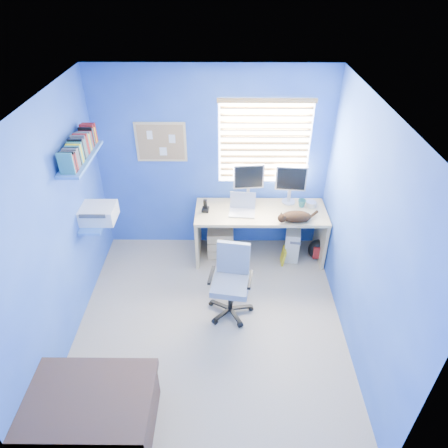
{
  "coord_description": "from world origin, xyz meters",
  "views": [
    {
      "loc": [
        0.18,
        -3.11,
        3.56
      ],
      "look_at": [
        0.15,
        0.65,
        0.95
      ],
      "focal_mm": 32.0,
      "sensor_mm": 36.0,
      "label": 1
    }
  ],
  "objects_px": {
    "laptop": "(242,206)",
    "cat": "(296,217)",
    "desk": "(260,234)",
    "office_chair": "(231,289)",
    "tower_pc": "(292,241)"
  },
  "relations": [
    {
      "from": "desk",
      "to": "tower_pc",
      "type": "relative_size",
      "value": 3.79
    },
    {
      "from": "cat",
      "to": "office_chair",
      "type": "height_order",
      "value": "cat"
    },
    {
      "from": "desk",
      "to": "cat",
      "type": "bearing_deg",
      "value": -28.31
    },
    {
      "from": "desk",
      "to": "laptop",
      "type": "bearing_deg",
      "value": -168.57
    },
    {
      "from": "tower_pc",
      "to": "cat",
      "type": "bearing_deg",
      "value": -89.5
    },
    {
      "from": "desk",
      "to": "office_chair",
      "type": "relative_size",
      "value": 1.97
    },
    {
      "from": "tower_pc",
      "to": "laptop",
      "type": "bearing_deg",
      "value": -163.39
    },
    {
      "from": "desk",
      "to": "laptop",
      "type": "distance_m",
      "value": 0.54
    },
    {
      "from": "tower_pc",
      "to": "office_chair",
      "type": "height_order",
      "value": "office_chair"
    },
    {
      "from": "office_chair",
      "to": "tower_pc",
      "type": "bearing_deg",
      "value": 51.08
    },
    {
      "from": "office_chair",
      "to": "laptop",
      "type": "bearing_deg",
      "value": 81.56
    },
    {
      "from": "desk",
      "to": "laptop",
      "type": "relative_size",
      "value": 5.17
    },
    {
      "from": "tower_pc",
      "to": "desk",
      "type": "bearing_deg",
      "value": -165.68
    },
    {
      "from": "laptop",
      "to": "cat",
      "type": "xyz_separation_m",
      "value": [
        0.67,
        -0.18,
        -0.04
      ]
    },
    {
      "from": "laptop",
      "to": "tower_pc",
      "type": "relative_size",
      "value": 0.73
    }
  ]
}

